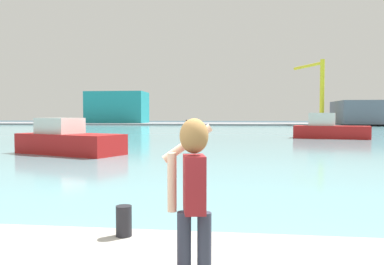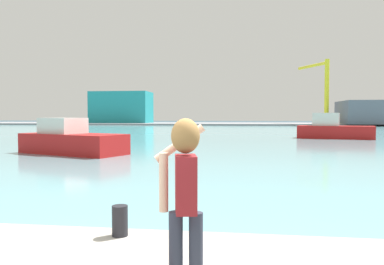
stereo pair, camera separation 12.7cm
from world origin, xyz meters
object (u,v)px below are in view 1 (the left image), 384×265
object	(u,v)px
person_photographer	(193,187)
boat_moored_2	(329,129)
harbor_bollard	(124,221)
warehouse_left	(117,107)
port_crane	(318,84)
warehouse_right	(360,112)
boat_moored	(68,141)

from	to	relation	value
person_photographer	boat_moored_2	distance (m)	36.60
harbor_bollard	warehouse_left	bearing A→B (deg)	108.20
person_photographer	port_crane	xyz separation A→B (m)	(18.52, 87.28, 7.91)
warehouse_left	warehouse_right	world-z (taller)	warehouse_left
warehouse_right	port_crane	bearing A→B (deg)	172.62
boat_moored_2	warehouse_left	distance (m)	69.78
boat_moored_2	port_crane	bearing A→B (deg)	94.13
boat_moored_2	warehouse_right	xyz separation A→B (m)	(18.17, 50.74, 2.07)
person_photographer	port_crane	size ratio (longest dim) A/B	0.12
warehouse_right	port_crane	world-z (taller)	port_crane
boat_moored	boat_moored_2	distance (m)	25.91
port_crane	harbor_bollard	bearing A→B (deg)	-102.99
harbor_bollard	warehouse_right	world-z (taller)	warehouse_right
person_photographer	warehouse_right	distance (m)	90.42
harbor_bollard	warehouse_left	xyz separation A→B (m)	(-29.77, 90.53, 3.68)
warehouse_right	port_crane	xyz separation A→B (m)	(-9.00, 1.17, 6.50)
warehouse_left	warehouse_right	size ratio (longest dim) A/B	1.19
warehouse_left	port_crane	world-z (taller)	port_crane
person_photographer	warehouse_left	bearing A→B (deg)	6.63
boat_moored	port_crane	world-z (taller)	port_crane
harbor_bollard	warehouse_right	distance (m)	89.23
harbor_bollard	port_crane	distance (m)	88.29
person_photographer	warehouse_left	world-z (taller)	warehouse_left
boat_moored	warehouse_left	bearing A→B (deg)	127.70
harbor_bollard	warehouse_left	world-z (taller)	warehouse_left
warehouse_left	boat_moored_2	bearing A→B (deg)	-54.63
warehouse_left	port_crane	distance (m)	50.02
boat_moored_2	warehouse_left	size ratio (longest dim) A/B	0.50
harbor_bollard	boat_moored_2	xyz separation A→B (m)	(10.57, 33.70, 0.18)
boat_moored	warehouse_right	distance (m)	77.88
boat_moored	port_crane	xyz separation A→B (m)	(28.08, 69.62, 8.69)
boat_moored	warehouse_left	size ratio (longest dim) A/B	0.47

